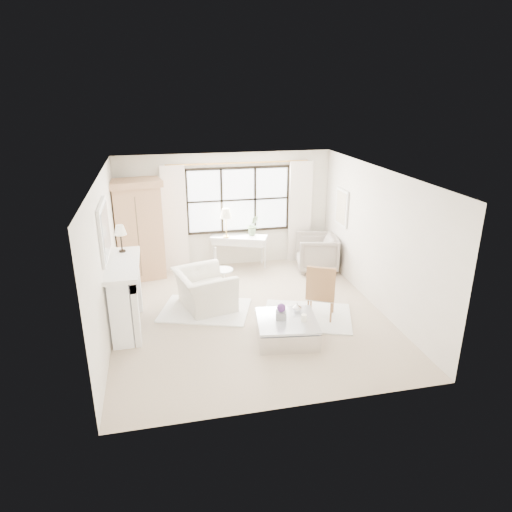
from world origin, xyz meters
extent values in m
plane|color=tan|center=(0.00, 0.00, 0.00)|extent=(5.50, 5.50, 0.00)
plane|color=white|center=(0.00, 0.00, 2.70)|extent=(5.50, 5.50, 0.00)
plane|color=silver|center=(0.00, 2.75, 1.35)|extent=(5.00, 0.00, 5.00)
plane|color=white|center=(0.00, -2.75, 1.35)|extent=(5.00, 0.00, 5.00)
plane|color=silver|center=(-2.50, 0.00, 1.35)|extent=(0.00, 5.50, 5.50)
plane|color=beige|center=(2.50, 0.00, 1.35)|extent=(0.00, 5.50, 5.50)
cube|color=silver|center=(0.30, 2.73, 1.60)|extent=(2.40, 0.02, 1.50)
cylinder|color=#C08942|center=(0.30, 2.67, 2.47)|extent=(3.30, 0.04, 0.04)
cube|color=white|center=(-1.20, 2.65, 1.24)|extent=(0.55, 0.10, 2.47)
cube|color=white|center=(1.80, 2.65, 1.24)|extent=(0.55, 0.10, 2.47)
cube|color=white|center=(-2.29, 0.00, 0.59)|extent=(0.34, 1.50, 1.18)
cube|color=#B3B4BB|center=(-2.12, 0.00, 0.53)|extent=(0.03, 1.22, 0.97)
cube|color=black|center=(-2.11, 0.00, 0.32)|extent=(0.06, 0.52, 0.50)
cube|color=white|center=(-2.25, 0.00, 1.22)|extent=(0.58, 1.66, 0.08)
cube|color=white|center=(-2.47, 0.00, 1.84)|extent=(0.05, 1.15, 0.95)
cube|color=silver|center=(-2.44, 0.00, 1.84)|extent=(0.02, 1.00, 0.80)
cube|color=silver|center=(2.47, 1.70, 1.55)|extent=(0.04, 0.62, 0.82)
cube|color=beige|center=(2.45, 1.70, 1.55)|extent=(0.01, 0.52, 0.72)
cylinder|color=black|center=(-2.26, 0.56, 1.27)|extent=(0.12, 0.12, 0.03)
cylinder|color=black|center=(-2.26, 0.56, 1.44)|extent=(0.03, 0.03, 0.30)
cone|color=beige|center=(-2.26, 0.56, 1.68)|extent=(0.22, 0.22, 0.18)
cube|color=tan|center=(-2.03, 2.35, 1.05)|extent=(1.09, 0.77, 2.10)
cube|color=tan|center=(-2.03, 2.35, 2.17)|extent=(1.23, 0.89, 0.14)
cube|color=silver|center=(0.25, 2.44, 0.68)|extent=(1.30, 0.84, 0.14)
cube|color=silver|center=(0.25, 2.44, 0.77)|extent=(1.37, 0.90, 0.06)
cylinder|color=#BB8E41|center=(-0.05, 2.42, 0.82)|extent=(0.14, 0.14, 0.03)
cylinder|color=#BB8E41|center=(-0.05, 2.42, 1.06)|extent=(0.02, 0.02, 0.46)
cone|color=beige|center=(-0.05, 2.42, 1.38)|extent=(0.28, 0.28, 0.22)
imported|color=#5B764F|center=(0.59, 2.45, 1.04)|extent=(0.28, 0.23, 0.48)
cylinder|color=white|center=(-0.32, 1.17, 0.01)|extent=(0.26, 0.26, 0.03)
cylinder|color=white|center=(-0.32, 1.17, 0.25)|extent=(0.06, 0.06, 0.44)
cylinder|color=white|center=(-0.32, 1.17, 0.49)|extent=(0.40, 0.40, 0.03)
cube|color=white|center=(-0.81, 0.36, 0.01)|extent=(1.95, 1.65, 0.03)
cube|color=white|center=(1.03, -0.33, 0.02)|extent=(1.95, 1.71, 0.03)
imported|color=silver|center=(-0.80, 0.53, 0.37)|extent=(1.25, 1.35, 0.74)
imported|color=gray|center=(2.02, 1.95, 0.42)|extent=(1.10, 1.08, 0.84)
cube|color=beige|center=(1.28, -0.38, 0.46)|extent=(0.64, 0.63, 0.07)
cube|color=#A67245|center=(1.17, -0.59, 0.78)|extent=(0.45, 0.26, 0.60)
cube|color=silver|center=(0.43, -1.01, 0.16)|extent=(1.13, 1.13, 0.32)
cube|color=silver|center=(0.43, -1.01, 0.36)|extent=(1.13, 1.13, 0.04)
cube|color=gray|center=(0.34, -0.97, 0.45)|extent=(0.21, 0.21, 0.13)
sphere|color=#572D72|center=(0.34, -0.97, 0.59)|extent=(0.15, 0.15, 0.15)
cylinder|color=white|center=(0.69, -1.13, 0.44)|extent=(0.10, 0.10, 0.12)
imported|color=silver|center=(0.68, -0.78, 0.46)|extent=(0.21, 0.21, 0.17)
camera|label=1|loc=(-1.57, -7.62, 4.07)|focal=32.00mm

